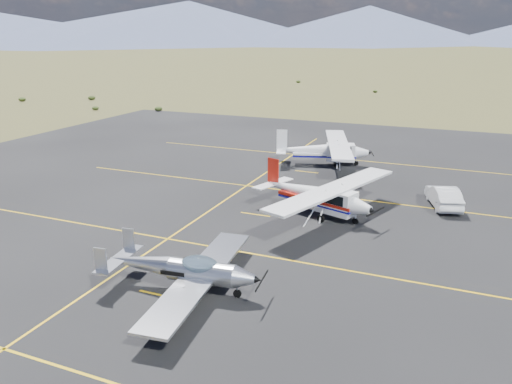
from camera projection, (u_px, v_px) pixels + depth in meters
The scene contains 6 objects.
ground at pixel (253, 273), 23.78m from camera, with size 1600.00×1600.00×0.00m, color #383D1C.
apron at pixel (298, 224), 29.94m from camera, with size 72.00×72.00×0.02m, color black.
aircraft_low_wing at pixel (185, 270), 21.92m from camera, with size 7.02×9.74×2.11m.
aircraft_cessna at pixel (318, 194), 31.21m from camera, with size 8.23×11.67×3.00m.
aircraft_plain at pixel (324, 150), 43.00m from camera, with size 8.06×11.79×3.01m.
sedan at pixel (444, 196), 32.70m from camera, with size 1.50×4.30×1.42m, color silver.
Camera 1 is at (8.38, -19.78, 10.92)m, focal length 35.00 mm.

